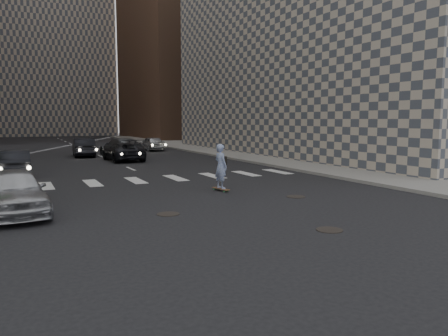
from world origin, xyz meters
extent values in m
plane|color=black|center=(0.00, 0.00, 0.00)|extent=(160.00, 160.00, 0.00)
cube|color=gray|center=(14.50, 20.00, 0.07)|extent=(13.00, 80.00, 0.15)
cube|color=#ADA08E|center=(18.50, 18.50, 11.00)|extent=(15.00, 33.00, 22.00)
cube|color=black|center=(11.20, 14.00, 2.00)|extent=(0.30, 18.00, 4.00)
cube|color=brown|center=(20.00, 55.00, 18.00)|extent=(18.00, 24.00, 36.00)
cube|color=#ADA08E|center=(0.00, 78.00, 24.00)|extent=(22.00, 20.00, 48.00)
cylinder|color=black|center=(1.20, -2.50, 0.01)|extent=(0.70, 0.70, 0.02)
cylinder|color=black|center=(-2.00, 1.20, 0.01)|extent=(0.70, 0.70, 0.02)
cylinder|color=black|center=(3.30, 2.00, 0.01)|extent=(0.70, 0.70, 0.02)
cube|color=brown|center=(1.35, 4.47, 0.09)|extent=(0.41, 0.99, 0.02)
cylinder|color=green|center=(1.33, 4.12, 0.03)|extent=(0.04, 0.07, 0.06)
cylinder|color=green|center=(1.50, 4.15, 0.03)|extent=(0.04, 0.07, 0.06)
cylinder|color=green|center=(1.20, 4.79, 0.03)|extent=(0.04, 0.07, 0.06)
cylinder|color=green|center=(1.37, 4.83, 0.03)|extent=(0.04, 0.07, 0.06)
imported|color=#7F8FB9|center=(1.35, 4.47, 1.01)|extent=(0.55, 0.73, 1.81)
cube|color=black|center=(1.53, 4.56, 1.23)|extent=(0.16, 0.31, 0.34)
imported|color=#ACAEB3|center=(-6.24, 3.17, 0.72)|extent=(2.10, 4.36, 1.44)
imported|color=black|center=(-6.17, 13.00, 0.68)|extent=(1.44, 4.11, 1.35)
imported|color=#525559|center=(1.24, 22.00, 0.75)|extent=(2.72, 5.37, 1.49)
imported|color=black|center=(0.73, 19.15, 0.64)|extent=(2.32, 4.68, 1.28)
imported|color=#BABDC2|center=(5.43, 28.00, 0.66)|extent=(1.70, 3.93, 1.32)
imported|color=black|center=(-1.21, 24.19, 0.72)|extent=(1.84, 4.48, 1.44)
camera|label=1|loc=(-6.19, -11.38, 2.91)|focal=35.00mm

